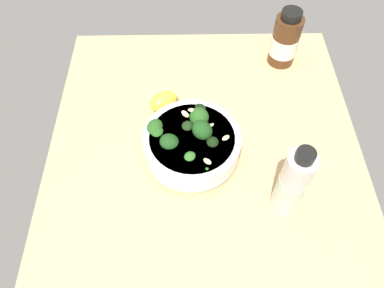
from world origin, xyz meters
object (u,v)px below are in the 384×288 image
at_px(lemon_wedge, 163,101).
at_px(bottle_tall, 285,40).
at_px(bottle_short, 293,183).
at_px(bowl_of_broccoli, 191,142).

xyz_separation_m(lemon_wedge, bottle_tall, (-0.15, 0.29, 0.04)).
distance_m(lemon_wedge, bottle_short, 0.35).
bearing_deg(lemon_wedge, bowl_of_broccoli, 24.91).
relative_size(bowl_of_broccoli, bottle_tall, 1.36).
height_order(lemon_wedge, bottle_short, bottle_short).
distance_m(bowl_of_broccoli, bottle_tall, 0.36).
xyz_separation_m(lemon_wedge, bottle_short, (0.25, 0.24, 0.06)).
bearing_deg(bowl_of_broccoli, bottle_short, 56.49).
bearing_deg(lemon_wedge, bottle_tall, 117.21).
height_order(bowl_of_broccoli, lemon_wedge, bowl_of_broccoli).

